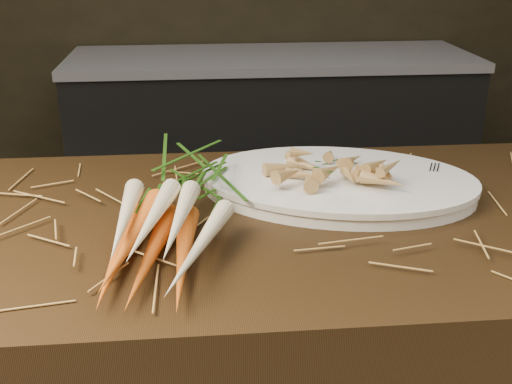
% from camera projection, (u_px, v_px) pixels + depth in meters
% --- Properties ---
extents(back_counter, '(1.82, 0.62, 0.84)m').
position_uv_depth(back_counter, '(271.00, 143.00, 3.05)').
color(back_counter, black).
rests_on(back_counter, ground).
extents(straw_bedding, '(1.40, 0.60, 0.02)m').
position_uv_depth(straw_bedding, '(227.00, 212.00, 1.11)').
color(straw_bedding, '#A47A39').
rests_on(straw_bedding, main_counter).
extents(root_veg_bunch, '(0.22, 0.56, 0.10)m').
position_uv_depth(root_veg_bunch, '(169.00, 197.00, 1.07)').
color(root_veg_bunch, '#D05114').
rests_on(root_veg_bunch, main_counter).
extents(serving_platter, '(0.58, 0.46, 0.03)m').
position_uv_depth(serving_platter, '(338.00, 185.00, 1.21)').
color(serving_platter, white).
rests_on(serving_platter, main_counter).
extents(roasted_veg_heap, '(0.29, 0.24, 0.06)m').
position_uv_depth(roasted_veg_heap, '(339.00, 164.00, 1.19)').
color(roasted_veg_heap, '#AA7D3D').
rests_on(roasted_veg_heap, serving_platter).
extents(serving_fork, '(0.10, 0.18, 0.00)m').
position_uv_depth(serving_fork, '(439.00, 188.00, 1.15)').
color(serving_fork, silver).
rests_on(serving_fork, serving_platter).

